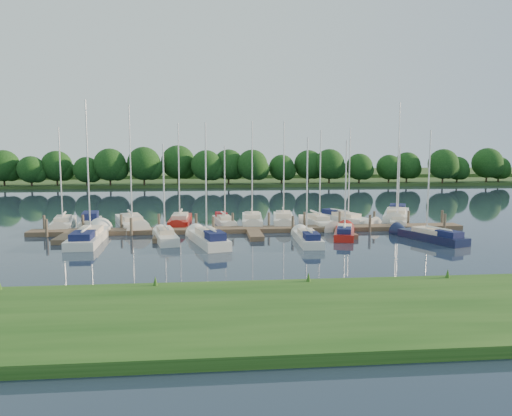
{
  "coord_description": "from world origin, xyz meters",
  "views": [
    {
      "loc": [
        -4.09,
        -37.49,
        7.67
      ],
      "look_at": [
        0.37,
        8.0,
        2.2
      ],
      "focal_mm": 35.0,
      "sensor_mm": 36.0,
      "label": 1
    }
  ],
  "objects": [
    {
      "name": "sailboat_s_0",
      "position": [
        -13.89,
        4.5,
        0.32
      ],
      "size": [
        2.51,
        9.57,
        12.05
      ],
      "rotation": [
        0.0,
        0.0,
        0.03
      ],
      "color": "silver",
      "rests_on": "ground"
    },
    {
      "name": "sailboat_n_6",
      "position": [
        3.63,
        12.52,
        0.28
      ],
      "size": [
        2.88,
        8.45,
        10.78
      ],
      "rotation": [
        0.0,
        0.0,
        3.01
      ],
      "color": "silver",
      "rests_on": "ground"
    },
    {
      "name": "sailboat_n_2",
      "position": [
        -11.54,
        12.08,
        0.27
      ],
      "size": [
        4.42,
        9.76,
        12.24
      ],
      "rotation": [
        0.0,
        0.0,
        3.41
      ],
      "color": "silver",
      "rests_on": "ground"
    },
    {
      "name": "sailboat_s_4",
      "position": [
        7.85,
        4.65,
        0.31
      ],
      "size": [
        3.23,
        6.83,
        8.71
      ],
      "rotation": [
        0.0,
        0.0,
        -0.3
      ],
      "color": "maroon",
      "rests_on": "ground"
    },
    {
      "name": "far_shore",
      "position": [
        0.0,
        75.0,
        0.3
      ],
      "size": [
        180.0,
        30.0,
        0.6
      ],
      "primitive_type": "cube",
      "color": "#29451A",
      "rests_on": "ground"
    },
    {
      "name": "dock",
      "position": [
        0.0,
        7.31,
        0.2
      ],
      "size": [
        40.0,
        6.0,
        0.4
      ],
      "color": "brown",
      "rests_on": "ground"
    },
    {
      "name": "sailboat_n_3",
      "position": [
        -6.87,
        12.77,
        0.27
      ],
      "size": [
        2.14,
        8.23,
        10.51
      ],
      "rotation": [
        0.0,
        0.0,
        3.11
      ],
      "color": "maroon",
      "rests_on": "ground"
    },
    {
      "name": "distant_hill",
      "position": [
        0.0,
        100.0,
        0.7
      ],
      "size": [
        220.0,
        40.0,
        1.4
      ],
      "primitive_type": "cube",
      "color": "#375324",
      "rests_on": "ground"
    },
    {
      "name": "sailboat_n_10",
      "position": [
        16.57,
        14.99,
        0.32
      ],
      "size": [
        5.79,
        10.16,
        12.99
      ],
      "rotation": [
        0.0,
        0.0,
        2.73
      ],
      "color": "silver",
      "rests_on": "ground"
    },
    {
      "name": "motorboat",
      "position": [
        -15.66,
        12.63,
        0.36
      ],
      "size": [
        2.48,
        6.33,
        1.74
      ],
      "rotation": [
        0.0,
        0.0,
        3.27
      ],
      "color": "silver",
      "rests_on": "ground"
    },
    {
      "name": "near_bank",
      "position": [
        0.0,
        -16.0,
        0.25
      ],
      "size": [
        90.0,
        10.0,
        0.5
      ],
      "primitive_type": "cube",
      "color": "#1A4413",
      "rests_on": "ground"
    },
    {
      "name": "sailboat_n_9",
      "position": [
        15.01,
        10.71,
        0.27
      ],
      "size": [
        3.25,
        6.49,
        8.36
      ],
      "rotation": [
        0.0,
        0.0,
        2.81
      ],
      "color": "silver",
      "rests_on": "ground"
    },
    {
      "name": "sailboat_n_5",
      "position": [
        0.43,
        12.71,
        0.27
      ],
      "size": [
        2.53,
        8.48,
        10.74
      ],
      "rotation": [
        0.0,
        0.0,
        3.07
      ],
      "color": "silver",
      "rests_on": "ground"
    },
    {
      "name": "mooring_pilings",
      "position": [
        0.0,
        8.43,
        0.6
      ],
      "size": [
        38.24,
        2.84,
        2.0
      ],
      "color": "#473D33",
      "rests_on": "ground"
    },
    {
      "name": "sailboat_s_1",
      "position": [
        -7.62,
        3.93,
        0.28
      ],
      "size": [
        2.63,
        6.48,
        8.47
      ],
      "rotation": [
        0.0,
        0.0,
        0.21
      ],
      "color": "silver",
      "rests_on": "ground"
    },
    {
      "name": "treeline",
      "position": [
        2.38,
        62.1,
        4.1
      ],
      "size": [
        145.57,
        10.11,
        8.24
      ],
      "color": "#38281C",
      "rests_on": "ground"
    },
    {
      "name": "sailboat_s_2",
      "position": [
        -4.08,
        2.27,
        0.34
      ],
      "size": [
        3.48,
        7.88,
        10.16
      ],
      "rotation": [
        0.0,
        0.0,
        0.26
      ],
      "color": "silver",
      "rests_on": "ground"
    },
    {
      "name": "sailboat_n_0",
      "position": [
        -18.24,
        12.52,
        0.27
      ],
      "size": [
        2.94,
        7.97,
        10.04
      ],
      "rotation": [
        0.0,
        0.0,
        3.31
      ],
      "color": "silver",
      "rests_on": "ground"
    },
    {
      "name": "sailboat_n_4",
      "position": [
        -2.42,
        12.35,
        0.31
      ],
      "size": [
        2.31,
        6.53,
        8.31
      ],
      "rotation": [
        0.0,
        0.0,
        3.29
      ],
      "color": "silver",
      "rests_on": "ground"
    },
    {
      "name": "sailboat_n_8",
      "position": [
        10.25,
        12.84,
        0.31
      ],
      "size": [
        4.74,
        7.73,
        10.1
      ],
      "rotation": [
        0.0,
        0.0,
        3.6
      ],
      "color": "silver",
      "rests_on": "ground"
    },
    {
      "name": "ground",
      "position": [
        0.0,
        0.0,
        0.0
      ],
      "size": [
        260.0,
        260.0,
        0.0
      ],
      "primitive_type": "plane",
      "color": "#1B2336",
      "rests_on": "ground"
    },
    {
      "name": "sailboat_s_5",
      "position": [
        14.44,
        2.05,
        0.31
      ],
      "size": [
        3.95,
        7.4,
        9.52
      ],
      "rotation": [
        0.0,
        0.0,
        0.37
      ],
      "color": "#0F1634",
      "rests_on": "ground"
    },
    {
      "name": "sailboat_s_3",
      "position": [
        3.99,
        2.03,
        0.32
      ],
      "size": [
        1.79,
        6.91,
        8.91
      ],
      "rotation": [
        0.0,
        0.0,
        -0.03
      ],
      "color": "silver",
      "rests_on": "ground"
    },
    {
      "name": "sailboat_n_7",
      "position": [
        6.88,
        10.66,
        0.28
      ],
      "size": [
        2.63,
        7.7,
        9.84
      ],
      "rotation": [
        0.0,
        0.0,
        3.27
      ],
      "color": "silver",
      "rests_on": "ground"
    }
  ]
}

